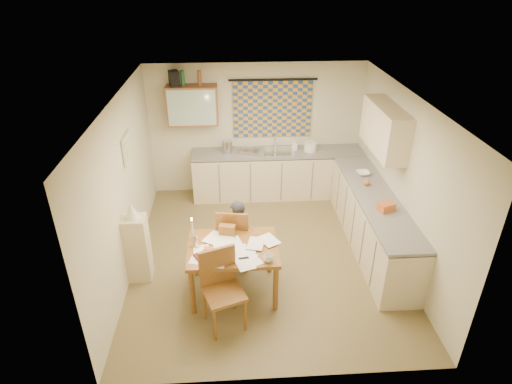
{
  "coord_description": "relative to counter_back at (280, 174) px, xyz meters",
  "views": [
    {
      "loc": [
        -0.48,
        -5.41,
        4.08
      ],
      "look_at": [
        -0.13,
        0.2,
        1.02
      ],
      "focal_mm": 30.0,
      "sensor_mm": 36.0,
      "label": 1
    }
  ],
  "objects": [
    {
      "name": "mixing_bowl",
      "position": [
        0.56,
        0.0,
        0.55
      ],
      "size": [
        0.24,
        0.24,
        0.16
      ],
      "primitive_type": "cylinder",
      "rotation": [
        0.0,
        0.0,
        -0.0
      ],
      "color": "white",
      "rests_on": "counter_back"
    },
    {
      "name": "chair_far",
      "position": [
        -0.91,
        -2.15,
        -0.14
      ],
      "size": [
        0.52,
        0.52,
        1.01
      ],
      "rotation": [
        0.0,
        0.0,
        3.0
      ],
      "color": "brown",
      "rests_on": "floor"
    },
    {
      "name": "magazine",
      "position": [
        -1.38,
        -3.03,
        0.31
      ],
      "size": [
        0.43,
        0.44,
        0.03
      ],
      "primitive_type": "imported",
      "rotation": [
        0.0,
        0.0,
        0.52
      ],
      "color": "maroon",
      "rests_on": "dining_table"
    },
    {
      "name": "candle",
      "position": [
        -1.45,
        -2.69,
        0.59
      ],
      "size": [
        0.02,
        0.02,
        0.22
      ],
      "primitive_type": "cylinder",
      "rotation": [
        0.0,
        0.0,
        0.03
      ],
      "color": "white",
      "rests_on": "dining_table"
    },
    {
      "name": "papers",
      "position": [
        -0.96,
        -2.85,
        0.31
      ],
      "size": [
        1.22,
        0.93,
        0.03
      ],
      "rotation": [
        0.0,
        0.0,
        0.0
      ],
      "color": "white",
      "rests_on": "dining_table"
    },
    {
      "name": "wall_right",
      "position": [
        1.57,
        -1.95,
        0.8
      ],
      "size": [
        0.02,
        4.5,
        2.5
      ],
      "primitive_type": "cube",
      "color": "beige",
      "rests_on": "floor"
    },
    {
      "name": "floor",
      "position": [
        -0.44,
        -1.95,
        -0.46
      ],
      "size": [
        4.0,
        4.5,
        0.02
      ],
      "primitive_type": "cube",
      "color": "brown",
      "rests_on": "ground"
    },
    {
      "name": "counter_right",
      "position": [
        1.26,
        -1.8,
        -0.0
      ],
      "size": [
        0.62,
        2.95,
        0.92
      ],
      "color": "beige",
      "rests_on": "floor"
    },
    {
      "name": "candle_holder",
      "position": [
        -1.42,
        -2.71,
        0.39
      ],
      "size": [
        0.07,
        0.07,
        0.18
      ],
      "primitive_type": "cylinder",
      "rotation": [
        0.0,
        0.0,
        -0.3
      ],
      "color": "silver",
      "rests_on": "dining_table"
    },
    {
      "name": "curtain_rod",
      "position": [
        -0.14,
        0.25,
        1.75
      ],
      "size": [
        1.6,
        0.04,
        0.04
      ],
      "primitive_type": "cylinder",
      "rotation": [
        0.0,
        1.57,
        0.0
      ],
      "color": "black",
      "rests_on": "wall_back"
    },
    {
      "name": "counter_back",
      "position": [
        0.0,
        0.0,
        0.0
      ],
      "size": [
        3.3,
        0.62,
        0.92
      ],
      "color": "beige",
      "rests_on": "floor"
    },
    {
      "name": "wall_front",
      "position": [
        -0.44,
        -4.21,
        0.8
      ],
      "size": [
        4.0,
        0.02,
        2.5
      ],
      "primitive_type": "cube",
      "color": "beige",
      "rests_on": "floor"
    },
    {
      "name": "bottle_brown",
      "position": [
        -1.43,
        0.13,
        1.83
      ],
      "size": [
        0.09,
        0.09,
        0.26
      ],
      "primitive_type": "cylinder",
      "rotation": [
        0.0,
        0.0,
        0.25
      ],
      "color": "brown",
      "rests_on": "wall_cabinet"
    },
    {
      "name": "sink",
      "position": [
        -0.02,
        -0.0,
        0.43
      ],
      "size": [
        0.57,
        0.47,
        0.1
      ],
      "primitive_type": "cube",
      "rotation": [
        0.0,
        0.0,
        -0.04
      ],
      "color": "silver",
      "rests_on": "counter_back"
    },
    {
      "name": "eyeglasses",
      "position": [
        -0.8,
        -3.02,
        0.31
      ],
      "size": [
        0.13,
        0.06,
        0.02
      ],
      "primitive_type": "cube",
      "rotation": [
        0.0,
        0.0,
        0.14
      ],
      "color": "black",
      "rests_on": "dining_table"
    },
    {
      "name": "candle_flame",
      "position": [
        -1.45,
        -2.67,
        0.71
      ],
      "size": [
        0.02,
        0.02,
        0.02
      ],
      "primitive_type": "sphere",
      "color": "#FFCC66",
      "rests_on": "dining_table"
    },
    {
      "name": "ceiling",
      "position": [
        -0.44,
        -1.95,
        2.06
      ],
      "size": [
        4.0,
        4.5,
        0.02
      ],
      "primitive_type": "cube",
      "color": "white",
      "rests_on": "floor"
    },
    {
      "name": "tap",
      "position": [
        -0.08,
        0.18,
        0.61
      ],
      "size": [
        0.03,
        0.03,
        0.28
      ],
      "primitive_type": "cylinder",
      "rotation": [
        0.0,
        0.0,
        0.1
      ],
      "color": "silver",
      "rests_on": "counter_back"
    },
    {
      "name": "framed_print",
      "position": [
        -2.41,
        -1.55,
        1.25
      ],
      "size": [
        0.04,
        0.5,
        0.4
      ],
      "primitive_type": "cube",
      "color": "beige",
      "rests_on": "wall_left"
    },
    {
      "name": "dining_table",
      "position": [
        -0.93,
        -2.74,
        -0.07
      ],
      "size": [
        1.19,
        0.91,
        0.75
      ],
      "rotation": [
        0.0,
        0.0,
        0.0
      ],
      "color": "brown",
      "rests_on": "floor"
    },
    {
      "name": "stove",
      "position": [
        1.26,
        -2.86,
        -0.03
      ],
      "size": [
        0.55,
        0.55,
        0.85
      ],
      "color": "white",
      "rests_on": "floor"
    },
    {
      "name": "wall_cabinet",
      "position": [
        -1.59,
        0.13,
        1.35
      ],
      "size": [
        0.9,
        0.34,
        0.7
      ],
      "primitive_type": "cube",
      "color": "brown",
      "rests_on": "wall_back"
    },
    {
      "name": "letter_rack",
      "position": [
        -1.01,
        -2.47,
        0.38
      ],
      "size": [
        0.24,
        0.14,
        0.16
      ],
      "primitive_type": "cube",
      "rotation": [
        0.0,
        0.0,
        -0.21
      ],
      "color": "brown",
      "rests_on": "dining_table"
    },
    {
      "name": "bowl",
      "position": [
        1.26,
        -1.07,
        0.5
      ],
      "size": [
        0.25,
        0.25,
        0.05
      ],
      "primitive_type": "imported",
      "rotation": [
        0.0,
        0.0,
        0.07
      ],
      "color": "white",
      "rests_on": "counter_right"
    },
    {
      "name": "orange_box",
      "position": [
        -1.21,
        -3.04,
        0.32
      ],
      "size": [
        0.14,
        0.12,
        0.04
      ],
      "primitive_type": "cube",
      "rotation": [
        0.0,
        0.0,
        0.34
      ],
      "color": "#C05D25",
      "rests_on": "dining_table"
    },
    {
      "name": "fruit_orange",
      "position": [
        1.21,
        -1.46,
        0.52
      ],
      "size": [
        0.1,
        0.1,
        0.1
      ],
      "primitive_type": "sphere",
      "color": "#C05D25",
      "rests_on": "counter_right"
    },
    {
      "name": "wall_cabinet_glass",
      "position": [
        -1.59,
        -0.04,
        1.35
      ],
      "size": [
        0.84,
        0.02,
        0.64
      ],
      "primitive_type": "cube",
      "color": "#99B2A5",
      "rests_on": "wall_back"
    },
    {
      "name": "chair_near",
      "position": [
        -1.07,
        -3.34,
        -0.13
      ],
      "size": [
        0.6,
        0.6,
        1.03
      ],
      "rotation": [
        0.0,
        0.0,
        0.35
      ],
      "color": "brown",
      "rests_on": "floor"
    },
    {
      "name": "dish_rack",
      "position": [
        -0.59,
        0.0,
        0.5
      ],
      "size": [
        0.43,
        0.41,
        0.06
      ],
      "primitive_type": "cube",
      "rotation": [
        0.0,
        0.0,
        -0.37
      ],
      "color": "silver",
      "rests_on": "counter_back"
    },
    {
      "name": "book",
      "position": [
        -1.32,
        -2.83,
        0.31
      ],
      "size": [
        0.2,
        0.25,
        0.02
      ],
      "primitive_type": "imported",
      "rotation": [
        0.0,
        0.0,
        -0.09
      ],
      "color": "#C05D25",
      "rests_on": "dining_table"
    },
    {
      "name": "soap_bottle",
      "position": [
        0.27,
        0.05,
        0.57
      ],
      "size": [
        0.13,
        0.13,
        0.21
      ],
      "primitive_type": "imported",
      "rotation": [
        0.0,
        0.0,
        0.2
      ],
      "color": "white",
      "rests_on": "counter_back"
    },
    {
      "name": "mug",
      "position": [
        -0.49,
        -3.08,
        0.35
      ],
      "size": [
        0.18,
        0.18,
        0.1
      ],
      "primitive_type": "imported",
      "rotation": [
        0.0,
        0.0,
        -0.25
      ],
      "color": "white",
      "rests_on": "dining_table"
    },
    {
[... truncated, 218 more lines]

